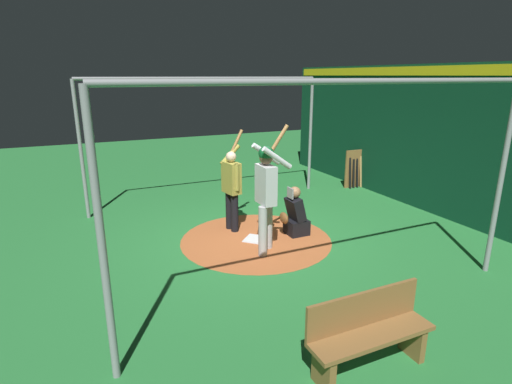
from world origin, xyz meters
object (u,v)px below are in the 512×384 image
home_plate (256,239)px  bat_rack (356,170)px  visitor (232,185)px  bench (369,332)px  catcher (295,216)px  batter (266,188)px

home_plate → bat_rack: size_ratio=0.40×
visitor → bench: visitor is taller
home_plate → bat_rack: bearing=-151.1°
catcher → visitor: (1.02, -0.75, 0.55)m
batter → bat_rack: (-4.18, -2.83, -0.68)m
catcher → visitor: bearing=-36.4°
home_plate → bench: bearing=84.0°
catcher → visitor: size_ratio=0.49×
catcher → bench: catcher is taller
home_plate → visitor: visitor is taller
visitor → home_plate: bearing=97.1°
catcher → bat_rack: bat_rack is taller
batter → bat_rack: 5.09m
batter → visitor: batter is taller
batter → bench: size_ratio=1.57×
home_plate → batter: (0.06, 0.55, 1.16)m
catcher → batter: bearing=29.4°
bat_rack → bench: bearing=52.8°
home_plate → bench: 3.70m
home_plate → batter: 1.28m
batter → visitor: 1.27m
visitor → bat_rack: size_ratio=1.89×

